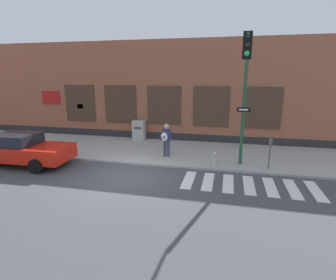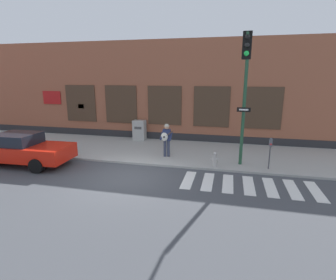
{
  "view_description": "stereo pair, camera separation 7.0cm",
  "coord_description": "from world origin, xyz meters",
  "px_view_note": "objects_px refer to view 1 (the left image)",
  "views": [
    {
      "loc": [
        4.01,
        -9.68,
        4.19
      ],
      "look_at": [
        1.33,
        1.95,
        1.24
      ],
      "focal_mm": 28.0,
      "sensor_mm": 36.0,
      "label": 1
    },
    {
      "loc": [
        4.07,
        -9.66,
        4.19
      ],
      "look_at": [
        1.33,
        1.95,
        1.24
      ],
      "focal_mm": 28.0,
      "sensor_mm": 36.0,
      "label": 2
    }
  ],
  "objects_px": {
    "parking_meter": "(270,148)",
    "utility_box": "(139,130)",
    "traffic_light": "(245,83)",
    "fire_hydrant": "(214,159)",
    "red_car": "(22,149)",
    "busker": "(166,138)"
  },
  "relations": [
    {
      "from": "red_car",
      "to": "utility_box",
      "type": "bearing_deg",
      "value": 55.79
    },
    {
      "from": "parking_meter",
      "to": "fire_hydrant",
      "type": "relative_size",
      "value": 2.05
    },
    {
      "from": "red_car",
      "to": "fire_hydrant",
      "type": "height_order",
      "value": "red_car"
    },
    {
      "from": "red_car",
      "to": "parking_meter",
      "type": "height_order",
      "value": "parking_meter"
    },
    {
      "from": "traffic_light",
      "to": "fire_hydrant",
      "type": "height_order",
      "value": "traffic_light"
    },
    {
      "from": "red_car",
      "to": "traffic_light",
      "type": "height_order",
      "value": "traffic_light"
    },
    {
      "from": "red_car",
      "to": "utility_box",
      "type": "relative_size",
      "value": 3.66
    },
    {
      "from": "red_car",
      "to": "busker",
      "type": "relative_size",
      "value": 2.74
    },
    {
      "from": "parking_meter",
      "to": "utility_box",
      "type": "bearing_deg",
      "value": 152.32
    },
    {
      "from": "traffic_light",
      "to": "utility_box",
      "type": "height_order",
      "value": "traffic_light"
    },
    {
      "from": "parking_meter",
      "to": "utility_box",
      "type": "relative_size",
      "value": 1.13
    },
    {
      "from": "utility_box",
      "to": "fire_hydrant",
      "type": "xyz_separation_m",
      "value": [
        5.1,
        -4.16,
        -0.29
      ]
    },
    {
      "from": "fire_hydrant",
      "to": "busker",
      "type": "bearing_deg",
      "value": 158.99
    },
    {
      "from": "red_car",
      "to": "parking_meter",
      "type": "relative_size",
      "value": 3.24
    },
    {
      "from": "red_car",
      "to": "parking_meter",
      "type": "xyz_separation_m",
      "value": [
        11.39,
        1.8,
        0.28
      ]
    },
    {
      "from": "busker",
      "to": "fire_hydrant",
      "type": "height_order",
      "value": "busker"
    },
    {
      "from": "utility_box",
      "to": "fire_hydrant",
      "type": "relative_size",
      "value": 1.81
    },
    {
      "from": "busker",
      "to": "fire_hydrant",
      "type": "relative_size",
      "value": 2.43
    },
    {
      "from": "busker",
      "to": "parking_meter",
      "type": "relative_size",
      "value": 1.18
    },
    {
      "from": "utility_box",
      "to": "fire_hydrant",
      "type": "distance_m",
      "value": 6.59
    },
    {
      "from": "traffic_light",
      "to": "parking_meter",
      "type": "bearing_deg",
      "value": 30.14
    },
    {
      "from": "busker",
      "to": "traffic_light",
      "type": "xyz_separation_m",
      "value": [
        3.62,
        -1.49,
        2.82
      ]
    }
  ]
}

